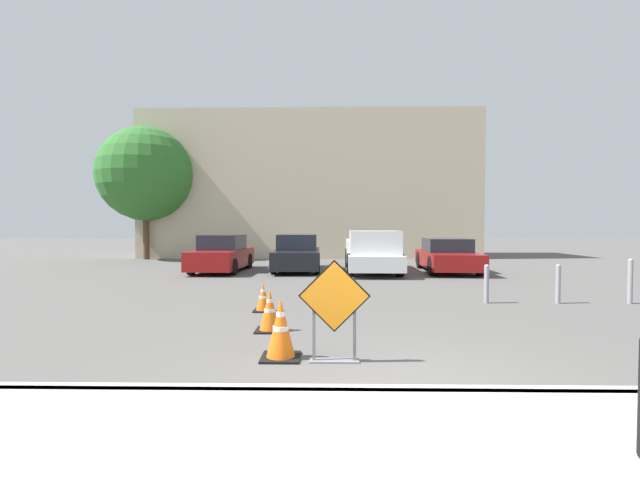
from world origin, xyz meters
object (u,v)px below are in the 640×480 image
(road_closed_sign, at_px, (334,306))
(bollard_nearest, at_px, (487,283))
(pickup_truck, at_px, (372,253))
(bollard_second, at_px, (558,283))
(parked_car_second, at_px, (297,254))
(parked_car_nearest, at_px, (222,255))
(parked_car_third, at_px, (447,256))
(traffic_cone_nearest, at_px, (281,329))
(bollard_third, at_px, (630,280))
(traffic_cone_second, at_px, (270,311))
(traffic_cone_third, at_px, (263,298))

(road_closed_sign, relative_size, bollard_nearest, 1.50)
(pickup_truck, bearing_deg, bollard_second, 120.44)
(parked_car_second, distance_m, pickup_truck, 3.04)
(parked_car_nearest, distance_m, parked_car_third, 8.91)
(traffic_cone_nearest, bearing_deg, bollard_nearest, 44.23)
(traffic_cone_nearest, height_order, pickup_truck, pickup_truck)
(pickup_truck, bearing_deg, bollard_third, 130.34)
(traffic_cone_second, xyz_separation_m, pickup_truck, (2.73, 9.29, 0.40))
(bollard_third, bearing_deg, pickup_truck, 128.93)
(parked_car_nearest, relative_size, bollard_third, 3.95)
(bollard_nearest, bearing_deg, traffic_cone_second, -149.91)
(bollard_nearest, distance_m, bollard_second, 1.66)
(parked_car_nearest, xyz_separation_m, bollard_third, (11.22, -6.87, -0.11))
(bollard_nearest, bearing_deg, parked_car_nearest, 139.04)
(traffic_cone_nearest, distance_m, bollard_third, 8.77)
(road_closed_sign, height_order, pickup_truck, pickup_truck)
(road_closed_sign, xyz_separation_m, parked_car_second, (-1.31, 11.68, -0.08))
(road_closed_sign, xyz_separation_m, pickup_truck, (1.65, 10.97, -0.01))
(pickup_truck, bearing_deg, bollard_nearest, 108.22)
(traffic_cone_second, bearing_deg, bollard_nearest, 30.09)
(road_closed_sign, distance_m, traffic_cone_second, 2.04)
(road_closed_sign, height_order, parked_car_third, road_closed_sign)
(parked_car_third, relative_size, bollard_second, 4.86)
(pickup_truck, relative_size, bollard_second, 5.94)
(traffic_cone_nearest, bearing_deg, parked_car_second, 92.91)
(traffic_cone_second, relative_size, parked_car_nearest, 0.17)
(traffic_cone_second, xyz_separation_m, parked_car_third, (5.71, 9.61, 0.28))
(traffic_cone_second, relative_size, bollard_nearest, 0.78)
(pickup_truck, bearing_deg, traffic_cone_nearest, 79.01)
(parked_car_second, height_order, bollard_second, parked_car_second)
(bollard_second, bearing_deg, parked_car_nearest, 144.33)
(parked_car_nearest, distance_m, bollard_second, 11.78)
(bollard_nearest, distance_m, bollard_third, 3.32)
(traffic_cone_third, bearing_deg, traffic_cone_second, -77.69)
(pickup_truck, relative_size, parked_car_third, 1.22)
(traffic_cone_nearest, distance_m, parked_car_third, 12.34)
(traffic_cone_second, bearing_deg, parked_car_second, 91.33)
(parked_car_third, bearing_deg, bollard_second, 98.71)
(road_closed_sign, relative_size, bollard_third, 1.29)
(traffic_cone_second, distance_m, parked_car_third, 11.18)
(traffic_cone_nearest, distance_m, pickup_truck, 11.06)
(traffic_cone_nearest, height_order, bollard_third, bollard_third)
(bollard_second, height_order, bollard_third, bollard_third)
(pickup_truck, height_order, parked_car_third, pickup_truck)
(traffic_cone_nearest, bearing_deg, parked_car_third, 64.29)
(traffic_cone_nearest, relative_size, bollard_second, 0.89)
(road_closed_sign, xyz_separation_m, bollard_third, (6.94, 4.41, -0.19))
(bollard_second, bearing_deg, parked_car_second, 132.24)
(road_closed_sign, bearing_deg, bollard_nearest, 50.54)
(traffic_cone_second, bearing_deg, bollard_second, 23.20)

